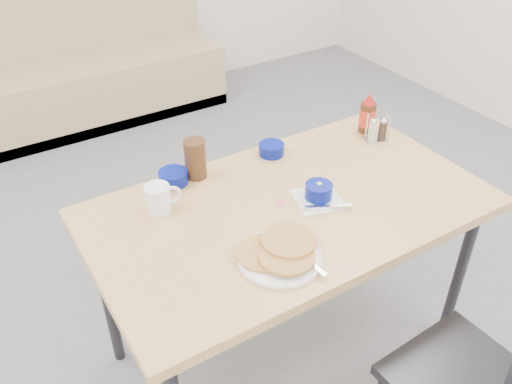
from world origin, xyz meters
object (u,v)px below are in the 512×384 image
creamer_bowl (173,177)px  condiment_caddy (377,131)px  amber_tumbler (195,159)px  diner_chair (493,384)px  dining_table (289,219)px  pancake_plate (280,253)px  coffee_mug (159,198)px  grits_setting (319,193)px  syrup_bottle (367,115)px  booth_bench (87,72)px  butter_bowl (271,149)px

creamer_bowl → condiment_caddy: condiment_caddy is taller
amber_tumbler → creamer_bowl: bearing=177.7°
diner_chair → condiment_caddy: bearing=65.9°
condiment_caddy → diner_chair: bearing=-88.3°
dining_table → pancake_plate: bearing=-131.3°
coffee_mug → grits_setting: size_ratio=0.62×
syrup_bottle → grits_setting: bearing=-148.4°
coffee_mug → syrup_bottle: bearing=3.1°
dining_table → diner_chair: bearing=-76.1°
booth_bench → amber_tumbler: booth_bench is taller
grits_setting → syrup_bottle: size_ratio=1.18×
amber_tumbler → pancake_plate: bearing=-88.7°
creamer_bowl → syrup_bottle: size_ratio=0.62×
pancake_plate → creamer_bowl: 0.56m
syrup_bottle → butter_bowl: bearing=173.1°
booth_bench → creamer_bowl: booth_bench is taller
booth_bench → condiment_caddy: 2.46m
dining_table → amber_tumbler: (-0.20, 0.34, 0.14)m
butter_bowl → creamer_bowl: bearing=177.3°
creamer_bowl → amber_tumbler: 0.11m
creamer_bowl → amber_tumbler: bearing=-2.3°
diner_chair → grits_setting: 0.80m
booth_bench → pancake_plate: size_ratio=6.88×
booth_bench → coffee_mug: booth_bench is taller
booth_bench → creamer_bowl: size_ratio=17.55×
dining_table → amber_tumbler: size_ratio=9.19×
butter_bowl → amber_tumbler: size_ratio=0.67×
booth_bench → butter_bowl: bearing=-86.6°
booth_bench → pancake_plate: 2.78m
butter_bowl → amber_tumbler: amber_tumbler is taller
pancake_plate → dining_table: bearing=48.7°
pancake_plate → syrup_bottle: size_ratio=1.58×
grits_setting → amber_tumbler: 0.47m
booth_bench → grits_setting: (0.10, -2.56, 0.44)m
grits_setting → amber_tumbler: bearing=129.2°
butter_bowl → syrup_bottle: (0.45, -0.05, 0.05)m
syrup_bottle → booth_bench: bearing=104.3°
dining_table → creamer_bowl: 0.45m
amber_tumbler → coffee_mug: bearing=-148.3°
pancake_plate → butter_bowl: (0.32, 0.53, 0.00)m
condiment_caddy → syrup_bottle: bearing=105.9°
grits_setting → creamer_bowl: (-0.39, 0.37, -0.00)m
dining_table → condiment_caddy: bearing=18.1°
booth_bench → amber_tumbler: 2.26m
pancake_plate → creamer_bowl: creamer_bowl is taller
condiment_caddy → pancake_plate: bearing=-129.2°
pancake_plate → syrup_bottle: bearing=31.9°
grits_setting → syrup_bottle: syrup_bottle is taller
amber_tumbler → syrup_bottle: bearing=-5.2°
booth_bench → diner_chair: booth_bench is taller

